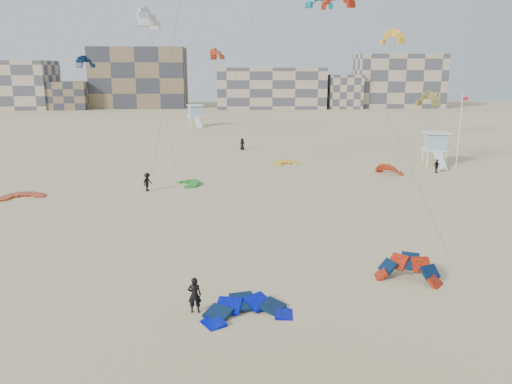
{
  "coord_description": "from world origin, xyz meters",
  "views": [
    {
      "loc": [
        -1.69,
        -24.44,
        11.54
      ],
      "look_at": [
        -0.25,
        6.0,
        4.03
      ],
      "focal_mm": 35.0,
      "sensor_mm": 36.0,
      "label": 1
    }
  ],
  "objects_px": {
    "kite_ground_orange": "(408,280)",
    "lifeguard_tower_near": "(435,149)",
    "kitesurfer_main": "(195,295)",
    "kite_ground_blue": "(247,315)"
  },
  "relations": [
    {
      "from": "kite_ground_blue",
      "to": "kite_ground_orange",
      "type": "xyz_separation_m",
      "value": [
        9.19,
        3.74,
        0.0
      ]
    },
    {
      "from": "kitesurfer_main",
      "to": "lifeguard_tower_near",
      "type": "xyz_separation_m",
      "value": [
        26.9,
        37.55,
        1.12
      ]
    },
    {
      "from": "kite_ground_orange",
      "to": "kite_ground_blue",
      "type": "bearing_deg",
      "value": -133.52
    },
    {
      "from": "kite_ground_blue",
      "to": "kitesurfer_main",
      "type": "relative_size",
      "value": 2.29
    },
    {
      "from": "kite_ground_blue",
      "to": "kitesurfer_main",
      "type": "bearing_deg",
      "value": 157.98
    },
    {
      "from": "kite_ground_orange",
      "to": "lifeguard_tower_near",
      "type": "relative_size",
      "value": 0.59
    },
    {
      "from": "lifeguard_tower_near",
      "to": "kite_ground_blue",
      "type": "bearing_deg",
      "value": -116.45
    },
    {
      "from": "kite_ground_orange",
      "to": "kitesurfer_main",
      "type": "xyz_separation_m",
      "value": [
        -11.72,
        -3.32,
        0.91
      ]
    },
    {
      "from": "kite_ground_blue",
      "to": "kitesurfer_main",
      "type": "distance_m",
      "value": 2.72
    },
    {
      "from": "kite_ground_orange",
      "to": "lifeguard_tower_near",
      "type": "bearing_deg",
      "value": 90.45
    }
  ]
}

